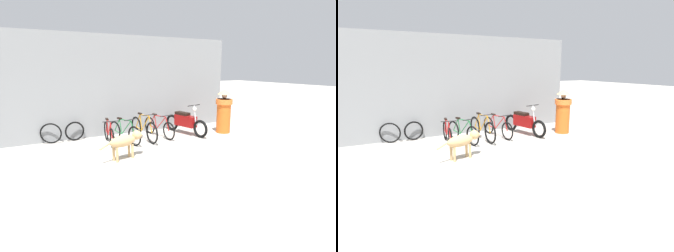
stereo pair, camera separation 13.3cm
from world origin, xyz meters
TOP-DOWN VIEW (x-y plane):
  - ground_plane at (0.00, 0.00)m, footprint 60.00×60.00m
  - shop_wall_back at (0.00, 3.68)m, footprint 8.58×0.20m
  - bicycle_0 at (-0.81, 2.54)m, footprint 0.46×1.63m
  - bicycle_1 at (-0.35, 2.47)m, footprint 0.60×1.59m
  - bicycle_2 at (0.31, 2.45)m, footprint 0.46×1.75m
  - bicycle_3 at (0.92, 2.60)m, footprint 0.47×1.68m
  - motorcycle at (1.92, 2.49)m, footprint 0.67×1.96m
  - stray_dog at (-0.80, 1.02)m, footprint 1.26×0.51m
  - person_in_robes at (3.25, 2.04)m, footprint 0.83×0.83m
  - spare_tire_left at (-1.68, 3.44)m, footprint 0.62×0.16m
  - spare_tire_right at (-2.39, 3.43)m, footprint 0.63×0.23m

SIDE VIEW (x-z plane):
  - ground_plane at x=0.00m, z-range 0.00..0.00m
  - spare_tire_left at x=-1.68m, z-range 0.00..0.62m
  - spare_tire_right at x=-2.39m, z-range 0.00..0.65m
  - bicycle_3 at x=0.92m, z-range -0.07..0.72m
  - bicycle_1 at x=-0.35m, z-range -0.07..0.73m
  - bicycle_0 at x=-0.81m, z-range -0.07..0.73m
  - bicycle_2 at x=0.31m, z-range -0.08..0.81m
  - motorcycle at x=1.92m, z-range -0.10..0.98m
  - stray_dog at x=-0.80m, z-range 0.13..0.83m
  - person_in_robes at x=3.25m, z-range 0.01..1.57m
  - shop_wall_back at x=0.00m, z-range 0.00..3.39m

